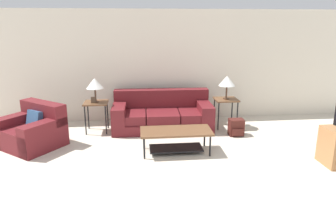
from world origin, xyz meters
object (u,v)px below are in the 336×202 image
backpack (236,127)px  table_lamp_left (95,84)px  coffee_table (176,136)px  side_table_left (96,106)px  side_table_right (226,102)px  armchair (33,131)px  table_lamp_right (227,81)px  couch (162,115)px

backpack → table_lamp_left: bearing=169.7°
coffee_table → table_lamp_left: (-1.56, 1.26, 0.74)m
side_table_left → side_table_right: bearing=0.0°
armchair → side_table_left: 1.33m
backpack → side_table_right: bearing=98.8°
coffee_table → side_table_left: size_ratio=1.94×
side_table_right → backpack: bearing=-81.2°
side_table_left → table_lamp_right: (2.84, -0.00, 0.48)m
coffee_table → side_table_right: side_table_right is taller
couch → table_lamp_left: table_lamp_left is taller
coffee_table → table_lamp_left: bearing=141.2°
coffee_table → table_lamp_right: table_lamp_right is taller
table_lamp_left → table_lamp_right: bearing=0.0°
side_table_left → backpack: bearing=-10.3°
armchair → table_lamp_left: (1.12, 0.67, 0.77)m
armchair → side_table_left: bearing=30.9°
armchair → table_lamp_right: bearing=9.6°
table_lamp_right → backpack: table_lamp_right is taller
side_table_left → side_table_right: 2.84m
coffee_table → table_lamp_right: bearing=44.6°
table_lamp_left → armchair: bearing=-149.1°
armchair → side_table_right: (3.95, 0.67, 0.29)m
armchair → coffee_table: (2.68, -0.59, 0.02)m
side_table_right → couch: bearing=176.7°
table_lamp_right → armchair: bearing=-170.4°
side_table_left → side_table_right: (2.84, 0.00, 0.00)m
couch → armchair: bearing=-163.5°
armchair → side_table_right: bearing=9.6°
couch → side_table_right: 1.45m
table_lamp_left → coffee_table: bearing=-38.8°
table_lamp_left → table_lamp_right: (2.84, 0.00, 0.00)m
armchair → side_table_left: (1.12, 0.67, 0.29)m
couch → coffee_table: (0.14, -1.34, 0.02)m
couch → coffee_table: couch is taller
table_lamp_left → backpack: size_ratio=1.47×
couch → side_table_left: couch is taller
armchair → side_table_left: armchair is taller
side_table_left → table_lamp_right: size_ratio=1.27×
armchair → backpack: size_ratio=3.98×
coffee_table → side_table_right: bearing=44.6°
side_table_right → table_lamp_left: table_lamp_left is taller
armchair → backpack: (4.04, 0.14, -0.12)m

